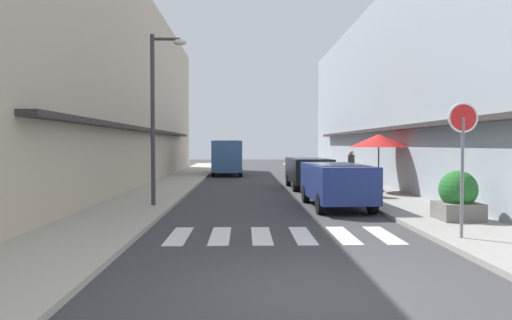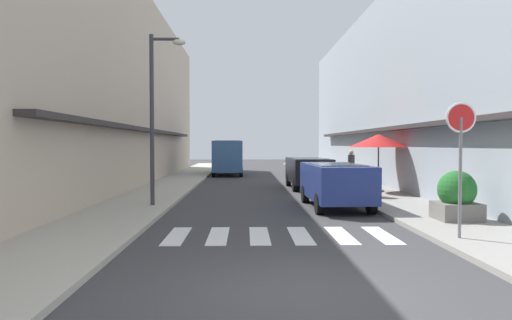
# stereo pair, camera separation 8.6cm
# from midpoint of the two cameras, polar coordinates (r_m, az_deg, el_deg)

# --- Properties ---
(ground_plane) EXTENTS (88.60, 88.60, 0.00)m
(ground_plane) POSITION_cam_midpoint_polar(r_m,az_deg,el_deg) (22.88, 0.66, -3.43)
(ground_plane) COLOR #38383A
(sidewalk_left) EXTENTS (2.55, 56.38, 0.12)m
(sidewalk_left) POSITION_cam_midpoint_polar(r_m,az_deg,el_deg) (23.16, -10.61, -3.25)
(sidewalk_left) COLOR #ADA899
(sidewalk_left) RESTS_ON ground_plane
(sidewalk_right) EXTENTS (2.55, 56.38, 0.12)m
(sidewalk_right) POSITION_cam_midpoint_polar(r_m,az_deg,el_deg) (23.48, 11.76, -3.19)
(sidewalk_right) COLOR gray
(sidewalk_right) RESTS_ON ground_plane
(building_row_left) EXTENTS (5.50, 38.25, 9.87)m
(building_row_left) POSITION_cam_midpoint_polar(r_m,az_deg,el_deg) (25.08, -18.93, 8.22)
(building_row_left) COLOR #C6B299
(building_row_left) RESTS_ON ground_plane
(building_row_right) EXTENTS (5.50, 38.25, 9.47)m
(building_row_right) POSITION_cam_midpoint_polar(r_m,az_deg,el_deg) (25.61, 19.63, 7.63)
(building_row_right) COLOR #939EA8
(building_row_right) RESTS_ON ground_plane
(crosswalk) EXTENTS (5.20, 2.20, 0.01)m
(crosswalk) POSITION_cam_midpoint_polar(r_m,az_deg,el_deg) (11.23, 2.88, -8.96)
(crosswalk) COLOR silver
(crosswalk) RESTS_ON ground_plane
(parked_car_near) EXTENTS (1.90, 4.45, 1.47)m
(parked_car_near) POSITION_cam_midpoint_polar(r_m,az_deg,el_deg) (16.10, 9.41, -2.40)
(parked_car_near) COLOR navy
(parked_car_near) RESTS_ON ground_plane
(parked_car_mid) EXTENTS (1.87, 4.37, 1.47)m
(parked_car_mid) POSITION_cam_midpoint_polar(r_m,az_deg,el_deg) (22.93, 6.15, -1.12)
(parked_car_mid) COLOR black
(parked_car_mid) RESTS_ON ground_plane
(delivery_van) EXTENTS (2.13, 5.45, 2.37)m
(delivery_van) POSITION_cam_midpoint_polar(r_m,az_deg,el_deg) (32.86, -3.55, 0.63)
(delivery_van) COLOR #33598C
(delivery_van) RESTS_ON ground_plane
(round_street_sign) EXTENTS (0.65, 0.07, 2.89)m
(round_street_sign) POSITION_cam_midpoint_polar(r_m,az_deg,el_deg) (11.06, 23.19, 2.85)
(round_street_sign) COLOR slate
(round_street_sign) RESTS_ON sidewalk_right
(street_lamp) EXTENTS (1.19, 0.28, 5.58)m
(street_lamp) POSITION_cam_midpoint_polar(r_m,az_deg,el_deg) (16.08, -11.71, 6.82)
(street_lamp) COLOR #38383D
(street_lamp) RESTS_ON sidewalk_left
(cafe_umbrella) EXTENTS (2.51, 2.51, 2.43)m
(cafe_umbrella) POSITION_cam_midpoint_polar(r_m,az_deg,el_deg) (20.85, 14.29, 2.22)
(cafe_umbrella) COLOR #262626
(cafe_umbrella) RESTS_ON sidewalk_right
(planter_corner) EXTENTS (1.07, 1.07, 1.30)m
(planter_corner) POSITION_cam_midpoint_polar(r_m,az_deg,el_deg) (13.78, 22.75, -4.06)
(planter_corner) COLOR slate
(planter_corner) RESTS_ON sidewalk_right
(planter_midblock) EXTENTS (0.74, 0.74, 1.09)m
(planter_midblock) POSITION_cam_midpoint_polar(r_m,az_deg,el_deg) (18.68, 13.24, -2.63)
(planter_midblock) COLOR slate
(planter_midblock) RESTS_ON sidewalk_right
(pedestrian_walking_near) EXTENTS (0.34, 0.34, 1.71)m
(pedestrian_walking_near) POSITION_cam_midpoint_polar(r_m,az_deg,el_deg) (24.25, 11.16, -0.75)
(pedestrian_walking_near) COLOR #282B33
(pedestrian_walking_near) RESTS_ON sidewalk_right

